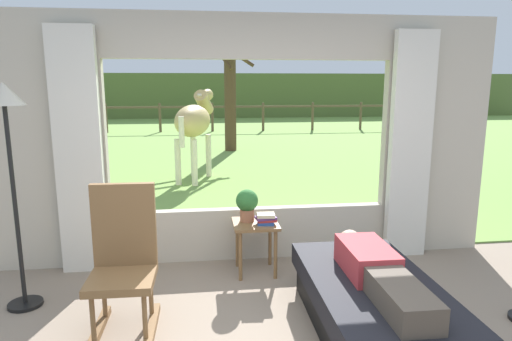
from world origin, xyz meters
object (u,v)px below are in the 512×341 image
side_table (256,232)px  rocking_chair (124,260)px  recliner_sofa (372,305)px  reclining_person (376,270)px  horse (194,121)px  book_stack (266,219)px  floor_lamp_left (7,128)px  pasture_tree (230,89)px  potted_plant (247,203)px

side_table → rocking_chair: bearing=-141.8°
recliner_sofa → rocking_chair: size_ratio=1.53×
reclining_person → rocking_chair: bearing=169.6°
recliner_sofa → horse: horse is taller
rocking_chair → book_stack: 1.47m
floor_lamp_left → pasture_tree: pasture_tree is taller
floor_lamp_left → pasture_tree: (2.38, 8.60, 0.19)m
rocking_chair → floor_lamp_left: bearing=154.7°
potted_plant → horse: bearing=97.0°
reclining_person → rocking_chair: size_ratio=1.28×
potted_plant → floor_lamp_left: floor_lamp_left is taller
book_stack → horse: size_ratio=0.12×
rocking_chair → book_stack: (1.22, 0.83, 0.03)m
reclining_person → side_table: (-0.73, 1.25, -0.10)m
potted_plant → book_stack: size_ratio=1.51×
rocking_chair → horse: bearing=85.6°
reclining_person → floor_lamp_left: floor_lamp_left is taller
recliner_sofa → horse: 5.87m
reclining_person → horse: 5.88m
reclining_person → side_table: 1.45m
recliner_sofa → floor_lamp_left: size_ratio=0.91×
floor_lamp_left → horse: (1.42, 4.87, -0.36)m
book_stack → pasture_tree: (0.25, 8.23, 1.13)m
recliner_sofa → potted_plant: bearing=123.4°
book_stack → horse: horse is taller
potted_plant → floor_lamp_left: (-1.96, -0.49, 0.81)m
rocking_chair → side_table: 1.44m
pasture_tree → reclining_person: bearing=-87.6°
reclining_person → pasture_tree: (-0.39, 9.42, 1.19)m
recliner_sofa → potted_plant: size_ratio=5.35×
recliner_sofa → side_table: size_ratio=3.29×
horse → book_stack: bearing=-62.0°
rocking_chair → horse: size_ratio=0.62×
horse → pasture_tree: pasture_tree is taller
recliner_sofa → reclining_person: 0.31m
reclining_person → book_stack: bearing=118.9°
book_stack → horse: bearing=98.9°
side_table → potted_plant: size_ratio=1.63×
side_table → horse: 4.53m
book_stack → recliner_sofa: bearing=-60.8°
rocking_chair → book_stack: rocking_chair is taller
recliner_sofa → pasture_tree: size_ratio=0.48×
potted_plant → floor_lamp_left: 2.18m
rocking_chair → side_table: rocking_chair is taller
potted_plant → pasture_tree: 8.18m
book_stack → pasture_tree: size_ratio=0.06×
side_table → floor_lamp_left: size_ratio=0.28×
rocking_chair → potted_plant: (1.04, 0.95, 0.16)m
book_stack → floor_lamp_left: 2.36m
book_stack → floor_lamp_left: size_ratio=0.11×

